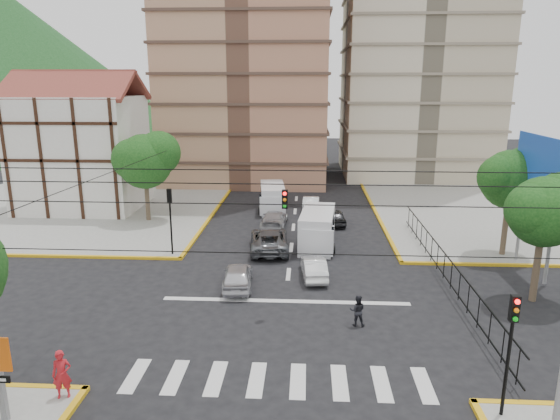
# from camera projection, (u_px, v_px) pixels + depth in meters

# --- Properties ---
(ground) EXTENTS (160.00, 160.00, 0.00)m
(ground) POSITION_uv_depth(u_px,v_px,m) (285.00, 311.00, 25.08)
(ground) COLOR black
(ground) RESTS_ON ground
(sidewalk_nw) EXTENTS (26.00, 26.00, 0.15)m
(sidewalk_nw) POSITION_uv_depth(u_px,v_px,m) (76.00, 207.00, 45.48)
(sidewalk_nw) COLOR gray
(sidewalk_nw) RESTS_ON ground
(sidewalk_ne) EXTENTS (26.00, 26.00, 0.15)m
(sidewalk_ne) POSITION_uv_depth(u_px,v_px,m) (525.00, 214.00, 43.32)
(sidewalk_ne) COLOR gray
(sidewalk_ne) RESTS_ON ground
(crosswalk_stripes) EXTENTS (12.00, 2.40, 0.01)m
(crosswalk_stripes) POSITION_uv_depth(u_px,v_px,m) (277.00, 380.00, 19.28)
(crosswalk_stripes) COLOR silver
(crosswalk_stripes) RESTS_ON ground
(stop_line) EXTENTS (13.00, 0.40, 0.01)m
(stop_line) POSITION_uv_depth(u_px,v_px,m) (286.00, 301.00, 26.24)
(stop_line) COLOR silver
(stop_line) RESTS_ON ground
(tudor_building) EXTENTS (10.80, 8.05, 12.23)m
(tudor_building) POSITION_uv_depth(u_px,v_px,m) (81.00, 151.00, 44.14)
(tudor_building) COLOR silver
(tudor_building) RESTS_ON ground
(distant_hill) EXTENTS (70.00, 70.00, 28.00)m
(distant_hill) POSITION_uv_depth(u_px,v_px,m) (6.00, 66.00, 92.24)
(distant_hill) COLOR #18481A
(distant_hill) RESTS_ON ground
(park_fence) EXTENTS (0.10, 22.50, 1.66)m
(park_fence) POSITION_uv_depth(u_px,v_px,m) (443.00, 281.00, 28.95)
(park_fence) COLOR black
(park_fence) RESTS_ON ground
(billboard) EXTENTS (0.36, 6.20, 8.10)m
(billboard) POSITION_uv_depth(u_px,v_px,m) (541.00, 175.00, 28.61)
(billboard) COLOR slate
(billboard) RESTS_ON ground
(tree_park_a) EXTENTS (4.41, 3.60, 6.83)m
(tree_park_a) POSITION_uv_depth(u_px,v_px,m) (546.00, 209.00, 25.08)
(tree_park_a) COLOR #473828
(tree_park_a) RESTS_ON ground
(tree_park_c) EXTENTS (4.65, 3.80, 7.25)m
(tree_park_c) POSITION_uv_depth(u_px,v_px,m) (512.00, 177.00, 31.71)
(tree_park_c) COLOR #473828
(tree_park_c) RESTS_ON ground
(tree_tudor) EXTENTS (5.39, 4.40, 7.43)m
(tree_tudor) POSITION_uv_depth(u_px,v_px,m) (146.00, 159.00, 39.91)
(tree_tudor) COLOR #473828
(tree_tudor) RESTS_ON ground
(traffic_light_se) EXTENTS (0.28, 0.22, 4.40)m
(traffic_light_se) POSITION_uv_depth(u_px,v_px,m) (511.00, 336.00, 16.34)
(traffic_light_se) COLOR black
(traffic_light_se) RESTS_ON ground
(traffic_light_nw) EXTENTS (0.28, 0.22, 4.40)m
(traffic_light_nw) POSITION_uv_depth(u_px,v_px,m) (170.00, 211.00, 32.27)
(traffic_light_nw) COLOR black
(traffic_light_nw) RESTS_ON ground
(traffic_light_hanging) EXTENTS (18.00, 9.12, 0.92)m
(traffic_light_hanging) POSITION_uv_depth(u_px,v_px,m) (283.00, 208.00, 21.64)
(traffic_light_hanging) COLOR black
(traffic_light_hanging) RESTS_ON ground
(van_right_lane) EXTENTS (2.67, 5.73, 2.50)m
(van_right_lane) POSITION_uv_depth(u_px,v_px,m) (317.00, 230.00, 34.55)
(van_right_lane) COLOR silver
(van_right_lane) RESTS_ON ground
(van_left_lane) EXTENTS (2.57, 5.37, 2.33)m
(van_left_lane) POSITION_uv_depth(u_px,v_px,m) (272.00, 199.00, 44.18)
(van_left_lane) COLOR silver
(van_left_lane) RESTS_ON ground
(car_silver_front_left) EXTENTS (1.93, 4.14, 1.37)m
(car_silver_front_left) POSITION_uv_depth(u_px,v_px,m) (238.00, 276.00, 27.85)
(car_silver_front_left) COLOR silver
(car_silver_front_left) RESTS_ON ground
(car_white_front_right) EXTENTS (1.67, 3.84, 1.23)m
(car_white_front_right) POSITION_uv_depth(u_px,v_px,m) (314.00, 268.00, 29.28)
(car_white_front_right) COLOR white
(car_white_front_right) RESTS_ON ground
(car_grey_mid_left) EXTENTS (2.98, 5.61, 1.50)m
(car_grey_mid_left) POSITION_uv_depth(u_px,v_px,m) (269.00, 240.00, 33.99)
(car_grey_mid_left) COLOR #5C5F64
(car_grey_mid_left) RESTS_ON ground
(car_silver_rear_left) EXTENTS (2.10, 4.73, 1.35)m
(car_silver_rear_left) POSITION_uv_depth(u_px,v_px,m) (274.00, 219.00, 39.36)
(car_silver_rear_left) COLOR #ACACB1
(car_silver_rear_left) RESTS_ON ground
(car_darkgrey_mid_right) EXTENTS (1.93, 3.87, 1.27)m
(car_darkgrey_mid_right) POSITION_uv_depth(u_px,v_px,m) (335.00, 217.00, 40.28)
(car_darkgrey_mid_right) COLOR black
(car_darkgrey_mid_right) RESTS_ON ground
(car_white_rear_right) EXTENTS (1.60, 4.09, 1.32)m
(car_white_rear_right) POSITION_uv_depth(u_px,v_px,m) (311.00, 203.00, 44.60)
(car_white_rear_right) COLOR white
(car_white_rear_right) RESTS_ON ground
(pedestrian_sw_corner) EXTENTS (0.76, 0.62, 1.82)m
(pedestrian_sw_corner) POSITION_uv_depth(u_px,v_px,m) (62.00, 374.00, 17.82)
(pedestrian_sw_corner) COLOR red
(pedestrian_sw_corner) RESTS_ON sidewalk_sw
(pedestrian_crosswalk) EXTENTS (0.78, 0.63, 1.53)m
(pedestrian_crosswalk) POSITION_uv_depth(u_px,v_px,m) (357.00, 311.00, 23.44)
(pedestrian_crosswalk) COLOR black
(pedestrian_crosswalk) RESTS_ON ground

